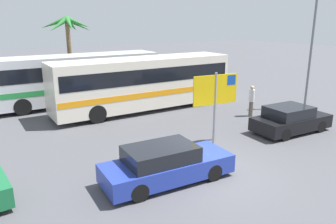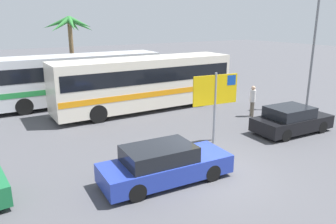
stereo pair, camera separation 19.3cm
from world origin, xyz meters
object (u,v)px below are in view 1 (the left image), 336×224
at_px(ferry_sign, 216,92).
at_px(car_blue, 166,164).
at_px(bus_rear_coach, 74,77).
at_px(pedestrian_by_bus, 252,98).
at_px(bus_front_coach, 144,81).
at_px(car_black, 290,120).

distance_m(ferry_sign, car_blue, 4.63).
height_order(bus_rear_coach, pedestrian_by_bus, bus_rear_coach).
bearing_deg(bus_front_coach, car_blue, -113.52).
height_order(bus_front_coach, bus_rear_coach, same).
distance_m(car_black, pedestrian_by_bus, 3.08).
distance_m(bus_front_coach, car_blue, 9.60).
distance_m(ferry_sign, pedestrian_by_bus, 5.18).
xyz_separation_m(bus_front_coach, car_blue, (-3.80, -8.74, -1.15)).
height_order(car_black, pedestrian_by_bus, pedestrian_by_bus).
relative_size(bus_front_coach, pedestrian_by_bus, 6.25).
bearing_deg(car_blue, bus_rear_coach, 89.89).
xyz_separation_m(bus_front_coach, car_black, (4.12, -7.56, -1.15)).
height_order(bus_front_coach, ferry_sign, ferry_sign).
relative_size(car_black, pedestrian_by_bus, 2.29).
bearing_deg(bus_rear_coach, bus_front_coach, -49.76).
bearing_deg(bus_rear_coach, car_black, -57.18).
xyz_separation_m(ferry_sign, car_black, (4.11, -0.83, -1.69)).
bearing_deg(bus_front_coach, bus_rear_coach, 130.24).
xyz_separation_m(bus_rear_coach, ferry_sign, (3.17, -10.45, 0.54)).
distance_m(car_blue, car_black, 8.01).
bearing_deg(pedestrian_by_bus, ferry_sign, 36.37).
height_order(car_blue, car_black, same).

